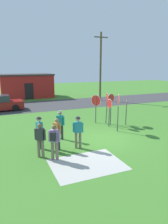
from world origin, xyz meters
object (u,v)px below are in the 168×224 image
object	(u,v)px
stop_sign_rear_right	(109,108)
stop_sign_low_front	(126,108)
stop_sign_tallest	(107,103)
person_holding_notes	(57,132)
person_near_signs	(39,131)
person_with_sunhat	(78,130)
person_in_dark_shirt	(40,138)
stop_sign_leaning_right	(111,104)
stop_sign_leaning_left	(96,104)
utility_pole	(101,66)
stop_sign_rear_left	(118,106)
person_on_left	(60,123)
person_in_teal	(54,140)

from	to	relation	value
stop_sign_rear_right	stop_sign_low_front	bearing A→B (deg)	-3.31
stop_sign_tallest	person_holding_notes	bearing A→B (deg)	-144.75
person_near_signs	person_with_sunhat	bearing A→B (deg)	-21.13
person_holding_notes	stop_sign_low_front	bearing A→B (deg)	22.67
person_in_dark_shirt	person_near_signs	size ratio (longest dim) A/B	0.97
stop_sign_leaning_right	person_near_signs	bearing A→B (deg)	-156.83
stop_sign_tallest	stop_sign_leaning_left	size ratio (longest dim) A/B	1.08
utility_pole	stop_sign_tallest	distance (m)	10.98
stop_sign_leaning_right	person_in_dark_shirt	size ratio (longest dim) A/B	1.38
stop_sign_rear_right	person_holding_notes	world-z (taller)	stop_sign_rear_right
utility_pole	stop_sign_rear_left	size ratio (longest dim) A/B	3.26
stop_sign_leaning_left	person_holding_notes	world-z (taller)	stop_sign_leaning_left
utility_pole	stop_sign_leaning_right	distance (m)	11.41
person_holding_notes	person_on_left	bearing A→B (deg)	67.10
person_near_signs	person_on_left	bearing A→B (deg)	34.48
utility_pole	stop_sign_rear_left	world-z (taller)	utility_pole
person_holding_notes	stop_sign_rear_right	bearing A→B (deg)	29.37
stop_sign_low_front	person_holding_notes	xyz separation A→B (m)	(-5.98, -2.50, -0.32)
stop_sign_rear_left	person_in_dark_shirt	distance (m)	5.96
person_in_dark_shirt	utility_pole	bearing A→B (deg)	53.07
stop_sign_leaning_left	person_on_left	distance (m)	4.30
person_on_left	stop_sign_rear_left	bearing A→B (deg)	-0.82
utility_pole	person_holding_notes	distance (m)	16.40
utility_pole	person_with_sunhat	xyz separation A→B (m)	(-8.23, -13.34, -3.31)
stop_sign_rear_left	person_on_left	distance (m)	4.02
stop_sign_rear_right	stop_sign_leaning_left	size ratio (longest dim) A/B	0.93
stop_sign_leaning_left	person_holding_notes	size ratio (longest dim) A/B	1.29
person_with_sunhat	person_on_left	bearing A→B (deg)	104.90
stop_sign_rear_left	stop_sign_rear_right	world-z (taller)	stop_sign_rear_left
stop_sign_rear_left	stop_sign_low_front	xyz separation A→B (m)	(1.42, 1.10, -0.46)
utility_pole	stop_sign_rear_right	size ratio (longest dim) A/B	4.05
person_with_sunhat	stop_sign_low_front	bearing A→B (deg)	29.31
stop_sign_leaning_right	stop_sign_low_front	world-z (taller)	stop_sign_leaning_right
stop_sign_rear_left	person_in_dark_shirt	world-z (taller)	stop_sign_rear_left
person_holding_notes	person_with_sunhat	world-z (taller)	person_with_sunhat
person_holding_notes	person_on_left	size ratio (longest dim) A/B	0.97
person_near_signs	person_with_sunhat	size ratio (longest dim) A/B	1.00
stop_sign_rear_left	person_on_left	xyz separation A→B (m)	(-3.94, 0.06, -0.76)
stop_sign_tallest	person_near_signs	size ratio (longest dim) A/B	1.35
stop_sign_leaning_right	stop_sign_leaning_left	bearing A→B (deg)	128.95
stop_sign_leaning_left	person_near_signs	size ratio (longest dim) A/B	1.25
stop_sign_leaning_right	person_holding_notes	world-z (taller)	stop_sign_leaning_right
utility_pole	stop_sign_rear_left	distance (m)	12.87
stop_sign_rear_right	person_in_dark_shirt	size ratio (longest dim) A/B	1.20
person_on_left	stop_sign_rear_right	bearing A→B (deg)	15.86
stop_sign_leaning_left	person_in_teal	distance (m)	6.80
stop_sign_leaning_right	stop_sign_tallest	xyz separation A→B (m)	(-0.05, 0.51, 0.01)
person_in_dark_shirt	stop_sign_tallest	bearing A→B (deg)	34.66
stop_sign_leaning_right	person_on_left	size ratio (longest dim) A/B	1.35
stop_sign_leaning_right	stop_sign_low_front	xyz separation A→B (m)	(1.08, -0.42, -0.27)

